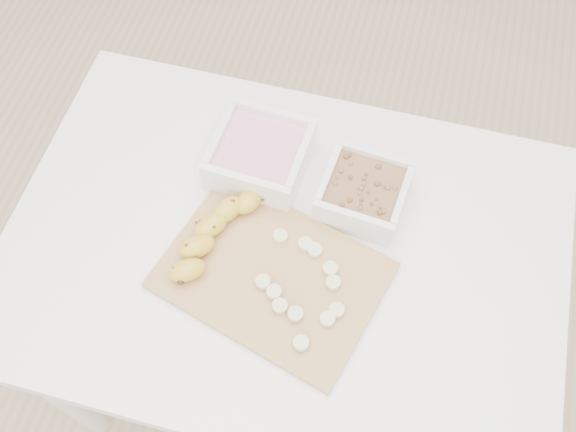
% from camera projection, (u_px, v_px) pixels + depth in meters
% --- Properties ---
extents(ground, '(3.50, 3.50, 0.00)m').
position_uv_depth(ground, '(285.00, 363.00, 1.80)').
color(ground, '#C6AD89').
rests_on(ground, ground).
extents(table, '(1.00, 0.70, 0.75)m').
position_uv_depth(table, '(284.00, 268.00, 1.23)').
color(table, white).
rests_on(table, ground).
extents(bowl_yogurt, '(0.18, 0.18, 0.08)m').
position_uv_depth(bowl_yogurt, '(260.00, 155.00, 1.19)').
color(bowl_yogurt, white).
rests_on(bowl_yogurt, table).
extents(bowl_granola, '(0.16, 0.16, 0.07)m').
position_uv_depth(bowl_granola, '(363.00, 192.00, 1.16)').
color(bowl_granola, white).
rests_on(bowl_granola, table).
extents(cutting_board, '(0.42, 0.35, 0.01)m').
position_uv_depth(cutting_board, '(272.00, 275.00, 1.11)').
color(cutting_board, tan).
rests_on(cutting_board, table).
extents(banana, '(0.17, 0.22, 0.04)m').
position_uv_depth(banana, '(214.00, 234.00, 1.12)').
color(banana, gold).
rests_on(banana, cutting_board).
extents(banana_slices, '(0.16, 0.21, 0.02)m').
position_uv_depth(banana_slices, '(303.00, 287.00, 1.08)').
color(banana_slices, beige).
rests_on(banana_slices, cutting_board).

